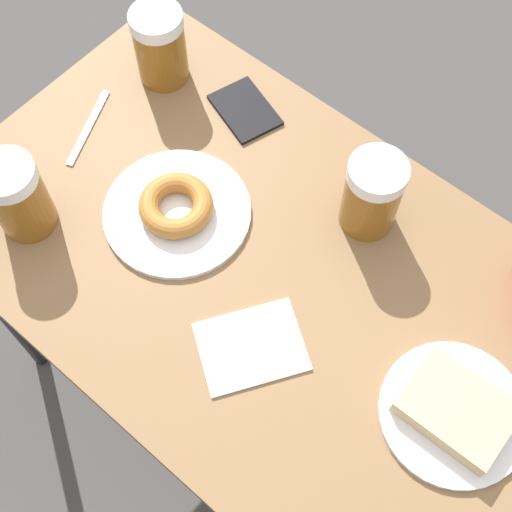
{
  "coord_description": "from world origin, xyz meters",
  "views": [
    {
      "loc": [
        0.4,
        0.34,
        1.79
      ],
      "look_at": [
        0.0,
        0.0,
        0.78
      ],
      "focal_mm": 50.0,
      "sensor_mm": 36.0,
      "label": 1
    }
  ],
  "objects_px": {
    "beer_mug_left": "(160,46)",
    "napkin_folded": "(251,347)",
    "plate_with_cake": "(455,411)",
    "beer_mug_center": "(372,194)",
    "passport_near_edge": "(245,110)",
    "beer_mug_right": "(18,197)",
    "plate_with_donut": "(177,209)",
    "fork": "(88,127)"
  },
  "relations": [
    {
      "from": "beer_mug_left",
      "to": "beer_mug_center",
      "type": "height_order",
      "value": "same"
    },
    {
      "from": "beer_mug_center",
      "to": "beer_mug_right",
      "type": "relative_size",
      "value": 1.0
    },
    {
      "from": "plate_with_donut",
      "to": "beer_mug_left",
      "type": "distance_m",
      "value": 0.31
    },
    {
      "from": "plate_with_cake",
      "to": "fork",
      "type": "xyz_separation_m",
      "value": [
        -0.02,
        -0.78,
        -0.01
      ]
    },
    {
      "from": "passport_near_edge",
      "to": "beer_mug_left",
      "type": "bearing_deg",
      "value": -79.48
    },
    {
      "from": "plate_with_donut",
      "to": "beer_mug_left",
      "type": "xyz_separation_m",
      "value": [
        -0.21,
        -0.23,
        0.06
      ]
    },
    {
      "from": "plate_with_cake",
      "to": "beer_mug_center",
      "type": "height_order",
      "value": "beer_mug_center"
    },
    {
      "from": "beer_mug_center",
      "to": "beer_mug_right",
      "type": "xyz_separation_m",
      "value": [
        0.37,
        -0.42,
        0.0
      ]
    },
    {
      "from": "plate_with_donut",
      "to": "fork",
      "type": "height_order",
      "value": "plate_with_donut"
    },
    {
      "from": "beer_mug_center",
      "to": "fork",
      "type": "xyz_separation_m",
      "value": [
        0.17,
        -0.49,
        -0.07
      ]
    },
    {
      "from": "beer_mug_right",
      "to": "fork",
      "type": "distance_m",
      "value": 0.22
    },
    {
      "from": "beer_mug_left",
      "to": "napkin_folded",
      "type": "xyz_separation_m",
      "value": [
        0.31,
        0.47,
        -0.07
      ]
    },
    {
      "from": "beer_mug_center",
      "to": "napkin_folded",
      "type": "height_order",
      "value": "beer_mug_center"
    },
    {
      "from": "plate_with_cake",
      "to": "beer_mug_left",
      "type": "xyz_separation_m",
      "value": [
        -0.19,
        -0.76,
        0.06
      ]
    },
    {
      "from": "napkin_folded",
      "to": "fork",
      "type": "xyz_separation_m",
      "value": [
        -0.13,
        -0.49,
        -0.0
      ]
    },
    {
      "from": "beer_mug_right",
      "to": "beer_mug_left",
      "type": "bearing_deg",
      "value": -172.85
    },
    {
      "from": "beer_mug_center",
      "to": "napkin_folded",
      "type": "relative_size",
      "value": 0.75
    },
    {
      "from": "beer_mug_center",
      "to": "fork",
      "type": "distance_m",
      "value": 0.52
    },
    {
      "from": "beer_mug_center",
      "to": "passport_near_edge",
      "type": "xyz_separation_m",
      "value": [
        -0.04,
        -0.3,
        -0.07
      ]
    },
    {
      "from": "plate_with_donut",
      "to": "beer_mug_left",
      "type": "height_order",
      "value": "beer_mug_left"
    },
    {
      "from": "beer_mug_right",
      "to": "fork",
      "type": "relative_size",
      "value": 0.92
    },
    {
      "from": "plate_with_cake",
      "to": "beer_mug_center",
      "type": "relative_size",
      "value": 1.47
    },
    {
      "from": "beer_mug_right",
      "to": "beer_mug_center",
      "type": "bearing_deg",
      "value": 130.69
    },
    {
      "from": "napkin_folded",
      "to": "beer_mug_center",
      "type": "bearing_deg",
      "value": -179.69
    },
    {
      "from": "beer_mug_left",
      "to": "passport_near_edge",
      "type": "bearing_deg",
      "value": 100.52
    },
    {
      "from": "beer_mug_center",
      "to": "fork",
      "type": "relative_size",
      "value": 0.92
    },
    {
      "from": "plate_with_cake",
      "to": "fork",
      "type": "relative_size",
      "value": 1.35
    },
    {
      "from": "plate_with_cake",
      "to": "beer_mug_right",
      "type": "xyz_separation_m",
      "value": [
        0.18,
        -0.72,
        0.06
      ]
    },
    {
      "from": "beer_mug_center",
      "to": "passport_near_edge",
      "type": "relative_size",
      "value": 1.01
    },
    {
      "from": "beer_mug_right",
      "to": "napkin_folded",
      "type": "relative_size",
      "value": 0.75
    },
    {
      "from": "beer_mug_left",
      "to": "fork",
      "type": "bearing_deg",
      "value": -5.86
    },
    {
      "from": "beer_mug_center",
      "to": "fork",
      "type": "bearing_deg",
      "value": -70.82
    },
    {
      "from": "fork",
      "to": "beer_mug_right",
      "type": "bearing_deg",
      "value": 18.5
    },
    {
      "from": "plate_with_donut",
      "to": "beer_mug_center",
      "type": "relative_size",
      "value": 1.68
    },
    {
      "from": "beer_mug_center",
      "to": "napkin_folded",
      "type": "bearing_deg",
      "value": 0.31
    },
    {
      "from": "plate_with_donut",
      "to": "beer_mug_right",
      "type": "relative_size",
      "value": 1.68
    },
    {
      "from": "beer_mug_left",
      "to": "beer_mug_center",
      "type": "xyz_separation_m",
      "value": [
        0.01,
        0.47,
        0.0
      ]
    },
    {
      "from": "napkin_folded",
      "to": "fork",
      "type": "distance_m",
      "value": 0.51
    },
    {
      "from": "plate_with_cake",
      "to": "fork",
      "type": "distance_m",
      "value": 0.78
    },
    {
      "from": "plate_with_donut",
      "to": "beer_mug_right",
      "type": "distance_m",
      "value": 0.25
    },
    {
      "from": "plate_with_donut",
      "to": "passport_near_edge",
      "type": "distance_m",
      "value": 0.24
    },
    {
      "from": "beer_mug_right",
      "to": "passport_near_edge",
      "type": "distance_m",
      "value": 0.43
    }
  ]
}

